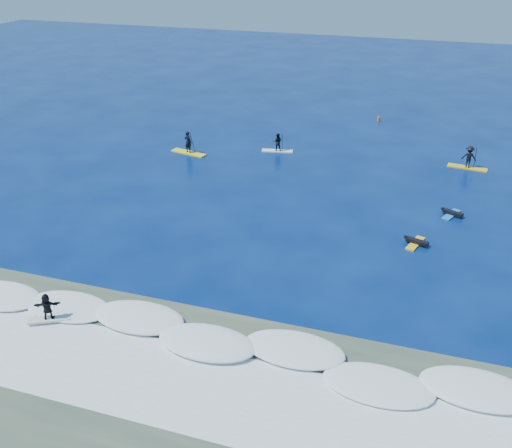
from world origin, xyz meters
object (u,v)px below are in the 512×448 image
(sup_paddler_center, at_px, (278,144))
(sup_paddler_right, at_px, (469,158))
(prone_paddler_near, at_px, (416,242))
(prone_paddler_far, at_px, (452,213))
(marker_buoy, at_px, (379,119))
(wave_surfer, at_px, (47,308))
(sup_paddler_left, at_px, (188,145))

(sup_paddler_center, height_order, sup_paddler_right, sup_paddler_right)
(sup_paddler_right, height_order, prone_paddler_near, sup_paddler_right)
(sup_paddler_right, distance_m, prone_paddler_far, 9.61)
(sup_paddler_right, distance_m, marker_buoy, 13.81)
(prone_paddler_far, height_order, wave_surfer, wave_surfer)
(prone_paddler_far, bearing_deg, sup_paddler_left, 98.75)
(sup_paddler_right, height_order, wave_surfer, sup_paddler_right)
(sup_paddler_center, xyz_separation_m, prone_paddler_near, (12.83, -13.48, -0.58))
(wave_surfer, bearing_deg, marker_buoy, 46.21)
(prone_paddler_near, distance_m, prone_paddler_far, 5.33)
(marker_buoy, bearing_deg, prone_paddler_far, -69.84)
(sup_paddler_right, relative_size, prone_paddler_far, 1.57)
(sup_paddler_center, distance_m, marker_buoy, 13.93)
(sup_paddler_left, bearing_deg, prone_paddler_near, -14.94)
(sup_paddler_left, xyz_separation_m, prone_paddler_far, (22.16, -5.71, -0.58))
(prone_paddler_near, bearing_deg, sup_paddler_right, 4.98)
(prone_paddler_near, relative_size, marker_buoy, 3.08)
(sup_paddler_right, relative_size, wave_surfer, 1.52)
(sup_paddler_left, distance_m, wave_surfer, 24.64)
(sup_paddler_left, relative_size, prone_paddler_near, 1.64)
(sup_paddler_center, bearing_deg, sup_paddler_right, -7.27)
(sup_paddler_left, xyz_separation_m, wave_surfer, (3.29, -24.42, 0.12))
(sup_paddler_left, bearing_deg, wave_surfer, -69.40)
(prone_paddler_near, xyz_separation_m, marker_buoy, (-5.42, 25.26, 0.15))
(sup_paddler_center, height_order, prone_paddler_near, sup_paddler_center)
(prone_paddler_far, relative_size, marker_buoy, 3.02)
(sup_paddler_center, xyz_separation_m, wave_surfer, (-3.99, -27.27, 0.13))
(sup_paddler_left, distance_m, prone_paddler_near, 22.75)
(wave_surfer, relative_size, marker_buoy, 3.13)
(sup_paddler_center, xyz_separation_m, marker_buoy, (7.41, 11.79, -0.42))
(sup_paddler_left, height_order, prone_paddler_far, sup_paddler_left)
(sup_paddler_left, relative_size, sup_paddler_center, 1.21)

